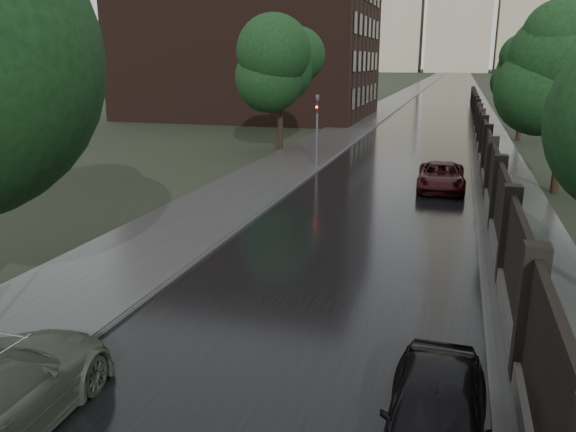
# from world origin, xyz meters

# --- Properties ---
(road) EXTENTS (8.00, 420.00, 0.02)m
(road) POSITION_xyz_m (0.00, 190.00, 0.01)
(road) COLOR black
(road) RESTS_ON ground
(sidewalk_left) EXTENTS (4.00, 420.00, 0.16)m
(sidewalk_left) POSITION_xyz_m (-6.00, 190.00, 0.08)
(sidewalk_left) COLOR #2D2D2D
(sidewalk_left) RESTS_ON ground
(verge_right) EXTENTS (3.00, 420.00, 0.08)m
(verge_right) POSITION_xyz_m (5.50, 190.00, 0.04)
(verge_right) COLOR #2D2D2D
(verge_right) RESTS_ON ground
(fence_right) EXTENTS (0.45, 75.72, 2.70)m
(fence_right) POSITION_xyz_m (4.60, 32.01, 1.01)
(fence_right) COLOR #383533
(fence_right) RESTS_ON ground
(tree_left_far) EXTENTS (4.25, 4.25, 7.39)m
(tree_left_far) POSITION_xyz_m (-8.00, 30.00, 5.24)
(tree_left_far) COLOR black
(tree_left_far) RESTS_ON ground
(tree_right_b) EXTENTS (4.08, 4.08, 7.01)m
(tree_right_b) POSITION_xyz_m (7.50, 22.00, 4.95)
(tree_right_b) COLOR black
(tree_right_b) RESTS_ON ground
(tree_right_c) EXTENTS (4.08, 4.08, 7.01)m
(tree_right_c) POSITION_xyz_m (7.50, 40.00, 4.95)
(tree_right_c) COLOR black
(tree_right_c) RESTS_ON ground
(traffic_light) EXTENTS (0.16, 0.32, 4.00)m
(traffic_light) POSITION_xyz_m (-4.30, 24.99, 2.40)
(traffic_light) COLOR #59595E
(traffic_light) RESTS_ON ground
(brick_building) EXTENTS (24.00, 18.00, 20.00)m
(brick_building) POSITION_xyz_m (-18.00, 52.00, 10.00)
(brick_building) COLOR black
(brick_building) RESTS_ON ground
(car_right_near) EXTENTS (1.61, 3.87, 1.31)m
(car_right_near) POSITION_xyz_m (3.11, 2.47, 0.65)
(car_right_near) COLOR black
(car_right_near) RESTS_ON ground
(car_right_far) EXTENTS (2.21, 4.57, 1.25)m
(car_right_far) POSITION_xyz_m (2.55, 21.19, 0.63)
(car_right_far) COLOR black
(car_right_far) RESTS_ON ground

